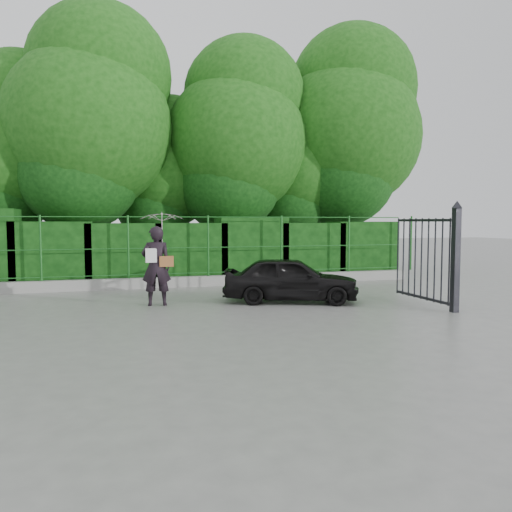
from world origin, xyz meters
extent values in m
plane|color=gray|center=(0.00, 0.00, 0.00)|extent=(80.00, 80.00, 0.00)
cube|color=#9E9E99|center=(0.00, 4.50, 0.15)|extent=(14.00, 0.25, 0.30)
cylinder|color=#1B5B1D|center=(-4.20, 4.50, 1.20)|extent=(0.06, 0.06, 1.80)
cylinder|color=#1B5B1D|center=(-1.90, 4.50, 1.20)|extent=(0.06, 0.06, 1.80)
cylinder|color=#1B5B1D|center=(0.40, 4.50, 1.20)|extent=(0.06, 0.06, 1.80)
cylinder|color=#1B5B1D|center=(2.70, 4.50, 1.20)|extent=(0.06, 0.06, 1.80)
cylinder|color=#1B5B1D|center=(5.00, 4.50, 1.20)|extent=(0.06, 0.06, 1.80)
cylinder|color=#1B5B1D|center=(7.30, 4.50, 1.20)|extent=(0.06, 0.06, 1.80)
cylinder|color=#1B5B1D|center=(0.00, 4.50, 0.40)|extent=(13.60, 0.03, 0.03)
cylinder|color=#1B5B1D|center=(0.00, 4.50, 1.15)|extent=(13.60, 0.03, 0.03)
cylinder|color=#1B5B1D|center=(0.00, 4.50, 2.05)|extent=(13.60, 0.03, 0.03)
cube|color=black|center=(-4.00, 5.50, 0.96)|extent=(2.20, 1.20, 1.92)
cube|color=black|center=(-2.00, 5.50, 0.93)|extent=(2.20, 1.20, 1.87)
cube|color=black|center=(0.00, 5.50, 0.94)|extent=(2.20, 1.20, 1.87)
cube|color=black|center=(2.00, 5.50, 1.02)|extent=(2.20, 1.20, 2.04)
cube|color=black|center=(4.00, 5.50, 0.93)|extent=(2.20, 1.20, 1.87)
cube|color=black|center=(6.00, 5.50, 0.96)|extent=(2.20, 1.20, 1.91)
cylinder|color=black|center=(-5.50, 8.00, 1.88)|extent=(0.36, 0.36, 3.75)
sphere|color=#14470F|center=(-5.50, 8.00, 4.12)|extent=(4.50, 4.50, 4.50)
cylinder|color=black|center=(-3.00, 7.20, 2.25)|extent=(0.36, 0.36, 4.50)
sphere|color=#14470F|center=(-3.00, 7.20, 4.95)|extent=(5.40, 5.40, 5.40)
cylinder|color=black|center=(-0.50, 8.50, 1.62)|extent=(0.36, 0.36, 3.25)
sphere|color=#14470F|center=(-0.50, 8.50, 3.58)|extent=(3.90, 3.90, 3.90)
cylinder|color=black|center=(2.00, 7.50, 2.12)|extent=(0.36, 0.36, 4.25)
sphere|color=#14470F|center=(2.00, 7.50, 4.68)|extent=(5.10, 5.10, 5.10)
cylinder|color=black|center=(4.50, 8.20, 1.75)|extent=(0.36, 0.36, 3.50)
sphere|color=#14470F|center=(4.50, 8.20, 3.85)|extent=(4.20, 4.20, 4.20)
cylinder|color=black|center=(6.50, 7.80, 2.38)|extent=(0.36, 0.36, 4.75)
sphere|color=#14470F|center=(6.50, 7.80, 5.23)|extent=(5.70, 5.70, 5.70)
cube|color=black|center=(4.60, -1.20, 1.10)|extent=(0.14, 0.14, 2.20)
cone|color=black|center=(4.60, -1.20, 2.28)|extent=(0.22, 0.22, 0.16)
cube|color=black|center=(4.60, -0.05, 0.15)|extent=(0.05, 2.00, 0.06)
cube|color=black|center=(4.60, -0.05, 1.95)|extent=(0.05, 2.00, 0.06)
cylinder|color=black|center=(4.60, -1.00, 1.05)|extent=(0.04, 0.04, 1.90)
cylinder|color=black|center=(4.60, -0.75, 1.05)|extent=(0.04, 0.04, 1.90)
cylinder|color=black|center=(4.60, -0.50, 1.05)|extent=(0.04, 0.04, 1.90)
cylinder|color=black|center=(4.60, -0.25, 1.05)|extent=(0.04, 0.04, 1.90)
cylinder|color=black|center=(4.60, 0.00, 1.05)|extent=(0.04, 0.04, 1.90)
cylinder|color=black|center=(4.60, 0.25, 1.05)|extent=(0.04, 0.04, 1.90)
cylinder|color=black|center=(4.60, 0.50, 1.05)|extent=(0.04, 0.04, 1.90)
cylinder|color=black|center=(4.60, 0.75, 1.05)|extent=(0.04, 0.04, 1.90)
cylinder|color=black|center=(4.60, 1.00, 1.05)|extent=(0.04, 0.04, 1.90)
imported|color=black|center=(-1.39, 1.45, 0.91)|extent=(0.71, 0.51, 1.82)
imported|color=white|center=(-1.24, 1.50, 1.69)|extent=(1.00, 1.02, 0.92)
cube|color=#95592D|center=(-1.17, 1.37, 1.01)|extent=(0.32, 0.15, 0.24)
cube|color=white|center=(-1.51, 1.33, 1.16)|extent=(0.25, 0.02, 0.32)
imported|color=black|center=(1.75, 1.07, 0.55)|extent=(3.45, 2.27, 1.09)
camera|label=1|loc=(-2.38, -10.07, 1.93)|focal=35.00mm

